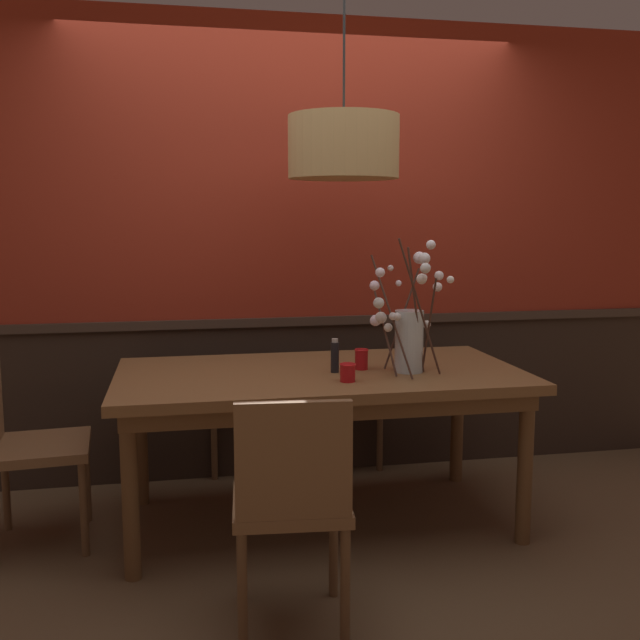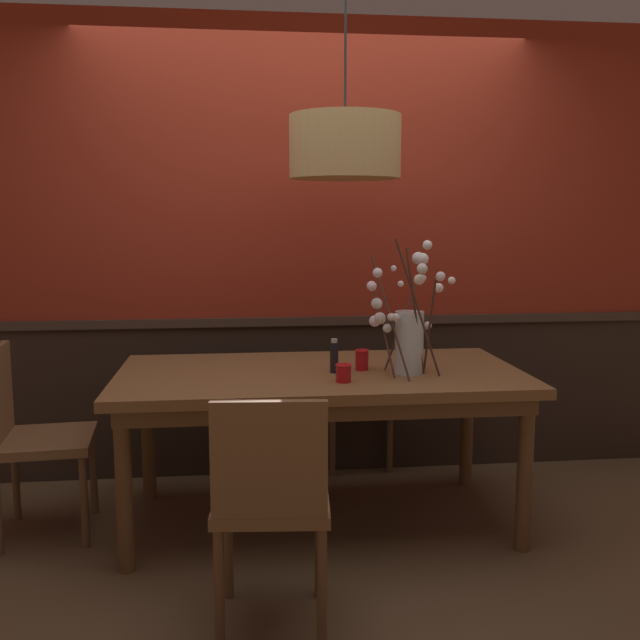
{
  "view_description": "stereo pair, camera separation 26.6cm",
  "coord_description": "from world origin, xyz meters",
  "px_view_note": "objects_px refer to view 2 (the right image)",
  "views": [
    {
      "loc": [
        -0.65,
        -3.32,
        1.49
      ],
      "look_at": [
        0.0,
        0.0,
        1.01
      ],
      "focal_mm": 40.34,
      "sensor_mm": 36.0,
      "label": 1
    },
    {
      "loc": [
        -0.39,
        -3.37,
        1.49
      ],
      "look_at": [
        0.0,
        0.0,
        1.01
      ],
      "focal_mm": 40.34,
      "sensor_mm": 36.0,
      "label": 2
    }
  ],
  "objects_px": {
    "chair_far_side_right": "(352,376)",
    "vase_with_blossoms": "(408,333)",
    "chair_far_side_left": "(250,377)",
    "pendant_lamp": "(345,147)",
    "chair_near_side_left": "(271,497)",
    "candle_holder_nearer_center": "(362,360)",
    "candle_holder_nearer_edge": "(343,373)",
    "chair_head_west_end": "(28,430)",
    "dining_table": "(320,387)",
    "condiment_bottle": "(334,356)"
  },
  "relations": [
    {
      "from": "dining_table",
      "to": "pendant_lamp",
      "type": "xyz_separation_m",
      "value": [
        0.12,
        0.06,
        1.14
      ]
    },
    {
      "from": "chair_far_side_right",
      "to": "vase_with_blossoms",
      "type": "bearing_deg",
      "value": -84.5
    },
    {
      "from": "chair_far_side_left",
      "to": "candle_holder_nearer_edge",
      "type": "xyz_separation_m",
      "value": [
        0.4,
        -1.19,
        0.27
      ]
    },
    {
      "from": "dining_table",
      "to": "candle_holder_nearer_edge",
      "type": "distance_m",
      "value": 0.3
    },
    {
      "from": "dining_table",
      "to": "chair_far_side_left",
      "type": "relative_size",
      "value": 2.0
    },
    {
      "from": "dining_table",
      "to": "chair_far_side_right",
      "type": "height_order",
      "value": "chair_far_side_right"
    },
    {
      "from": "candle_holder_nearer_edge",
      "to": "pendant_lamp",
      "type": "distance_m",
      "value": 1.06
    },
    {
      "from": "chair_near_side_left",
      "to": "chair_head_west_end",
      "type": "height_order",
      "value": "chair_head_west_end"
    },
    {
      "from": "vase_with_blossoms",
      "to": "pendant_lamp",
      "type": "height_order",
      "value": "pendant_lamp"
    },
    {
      "from": "chair_far_side_left",
      "to": "candle_holder_nearer_edge",
      "type": "relative_size",
      "value": 11.69
    },
    {
      "from": "chair_far_side_left",
      "to": "condiment_bottle",
      "type": "xyz_separation_m",
      "value": [
        0.38,
        -0.99,
        0.31
      ]
    },
    {
      "from": "chair_far_side_left",
      "to": "pendant_lamp",
      "type": "height_order",
      "value": "pendant_lamp"
    },
    {
      "from": "condiment_bottle",
      "to": "chair_head_west_end",
      "type": "bearing_deg",
      "value": 177.23
    },
    {
      "from": "chair_far_side_right",
      "to": "candle_holder_nearer_edge",
      "type": "distance_m",
      "value": 1.21
    },
    {
      "from": "candle_holder_nearer_edge",
      "to": "vase_with_blossoms",
      "type": "bearing_deg",
      "value": 22.79
    },
    {
      "from": "chair_near_side_left",
      "to": "candle_holder_nearer_center",
      "type": "distance_m",
      "value": 1.07
    },
    {
      "from": "chair_near_side_left",
      "to": "condiment_bottle",
      "type": "distance_m",
      "value": 0.99
    },
    {
      "from": "chair_head_west_end",
      "to": "pendant_lamp",
      "type": "height_order",
      "value": "pendant_lamp"
    },
    {
      "from": "chair_far_side_left",
      "to": "pendant_lamp",
      "type": "xyz_separation_m",
      "value": [
        0.45,
        -0.88,
        1.29
      ]
    },
    {
      "from": "dining_table",
      "to": "vase_with_blossoms",
      "type": "relative_size",
      "value": 3.02
    },
    {
      "from": "dining_table",
      "to": "chair_far_side_left",
      "type": "distance_m",
      "value": 1.0
    },
    {
      "from": "candle_holder_nearer_center",
      "to": "condiment_bottle",
      "type": "relative_size",
      "value": 0.61
    },
    {
      "from": "candle_holder_nearer_edge",
      "to": "candle_holder_nearer_center",
      "type": "bearing_deg",
      "value": 62.83
    },
    {
      "from": "candle_holder_nearer_edge",
      "to": "condiment_bottle",
      "type": "relative_size",
      "value": 0.51
    },
    {
      "from": "vase_with_blossoms",
      "to": "pendant_lamp",
      "type": "distance_m",
      "value": 0.92
    },
    {
      "from": "chair_head_west_end",
      "to": "vase_with_blossoms",
      "type": "bearing_deg",
      "value": -4.38
    },
    {
      "from": "chair_near_side_left",
      "to": "pendant_lamp",
      "type": "distance_m",
      "value": 1.69
    },
    {
      "from": "vase_with_blossoms",
      "to": "pendant_lamp",
      "type": "xyz_separation_m",
      "value": [
        -0.28,
        0.18,
        0.86
      ]
    },
    {
      "from": "chair_head_west_end",
      "to": "candle_holder_nearer_edge",
      "type": "bearing_deg",
      "value": -10.65
    },
    {
      "from": "chair_near_side_left",
      "to": "chair_far_side_right",
      "type": "xyz_separation_m",
      "value": [
        0.58,
        1.82,
        0.03
      ]
    },
    {
      "from": "chair_far_side_right",
      "to": "pendant_lamp",
      "type": "xyz_separation_m",
      "value": [
        -0.18,
        -0.84,
        1.29
      ]
    },
    {
      "from": "chair_near_side_left",
      "to": "vase_with_blossoms",
      "type": "bearing_deg",
      "value": 49.43
    },
    {
      "from": "dining_table",
      "to": "candle_holder_nearer_edge",
      "type": "bearing_deg",
      "value": -73.58
    },
    {
      "from": "chair_far_side_right",
      "to": "dining_table",
      "type": "bearing_deg",
      "value": -108.62
    },
    {
      "from": "dining_table",
      "to": "candle_holder_nearer_center",
      "type": "relative_size",
      "value": 19.31
    },
    {
      "from": "dining_table",
      "to": "pendant_lamp",
      "type": "relative_size",
      "value": 2.09
    },
    {
      "from": "chair_far_side_right",
      "to": "condiment_bottle",
      "type": "distance_m",
      "value": 1.03
    },
    {
      "from": "chair_far_side_right",
      "to": "pendant_lamp",
      "type": "distance_m",
      "value": 1.55
    },
    {
      "from": "condiment_bottle",
      "to": "pendant_lamp",
      "type": "xyz_separation_m",
      "value": [
        0.06,
        0.11,
        0.98
      ]
    },
    {
      "from": "chair_far_side_right",
      "to": "candle_holder_nearer_edge",
      "type": "xyz_separation_m",
      "value": [
        -0.23,
        -1.16,
        0.27
      ]
    },
    {
      "from": "chair_near_side_left",
      "to": "chair_head_west_end",
      "type": "bearing_deg",
      "value": 139.42
    },
    {
      "from": "vase_with_blossoms",
      "to": "candle_holder_nearer_edge",
      "type": "bearing_deg",
      "value": -157.21
    },
    {
      "from": "candle_holder_nearer_edge",
      "to": "pendant_lamp",
      "type": "xyz_separation_m",
      "value": [
        0.05,
        0.32,
        1.01
      ]
    },
    {
      "from": "dining_table",
      "to": "chair_far_side_left",
      "type": "bearing_deg",
      "value": 108.94
    },
    {
      "from": "dining_table",
      "to": "chair_head_west_end",
      "type": "bearing_deg",
      "value": 179.41
    },
    {
      "from": "candle_holder_nearer_edge",
      "to": "chair_head_west_end",
      "type": "bearing_deg",
      "value": 169.35
    },
    {
      "from": "chair_near_side_left",
      "to": "candle_holder_nearer_center",
      "type": "height_order",
      "value": "chair_near_side_left"
    },
    {
      "from": "dining_table",
      "to": "condiment_bottle",
      "type": "bearing_deg",
      "value": -42.1
    },
    {
      "from": "chair_far_side_left",
      "to": "candle_holder_nearer_center",
      "type": "bearing_deg",
      "value": -61.12
    },
    {
      "from": "chair_far_side_right",
      "to": "chair_head_west_end",
      "type": "relative_size",
      "value": 1.07
    }
  ]
}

